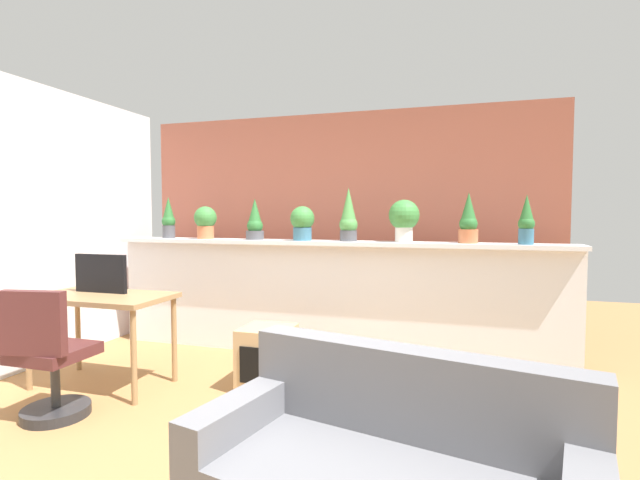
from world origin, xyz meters
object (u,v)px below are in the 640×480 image
Objects in this scene: potted_plant_0 at (169,219)px; potted_plant_1 at (205,221)px; side_cube_shelf at (267,358)px; potted_plant_7 at (526,221)px; desk at (102,305)px; potted_plant_3 at (302,222)px; tv_monitor at (101,273)px; office_chair at (49,364)px; potted_plant_4 at (348,217)px; potted_plant_2 at (255,222)px; potted_plant_5 at (404,218)px; potted_plant_6 at (468,221)px.

potted_plant_0 reaches higher than potted_plant_1.
potted_plant_7 is at bearing 24.02° from side_cube_shelf.
desk is (-0.22, -1.24, -0.67)m from potted_plant_1.
potted_plant_3 is 0.69× the size of tv_monitor.
office_chair is 1.53m from side_cube_shelf.
potted_plant_4 is 1.02× the size of side_cube_shelf.
potted_plant_0 reaches higher than potted_plant_2.
potted_plant_3 is at bearing -1.12° from potted_plant_0.
potted_plant_1 is at bearing -179.85° from potted_plant_4.
potted_plant_7 is (2.02, -0.02, 0.02)m from potted_plant_3.
potted_plant_6 reaches higher than potted_plant_5.
office_chair is (-1.64, -1.88, -0.98)m from potted_plant_4.
potted_plant_0 is 0.46m from potted_plant_1.
potted_plant_2 reaches higher than potted_plant_5.
potted_plant_1 is 0.56m from potted_plant_2.
potted_plant_5 is 2.68m from tv_monitor.
potted_plant_7 is at bearing -3.52° from potted_plant_5.
potted_plant_5 reaches higher than side_cube_shelf.
potted_plant_5 is 0.80× the size of tv_monitor.
potted_plant_4 is 2.27m from desk.
tv_monitor is at bearing 134.06° from desk.
potted_plant_2 is 0.38× the size of desk.
potted_plant_1 reaches higher than potted_plant_3.
potted_plant_4 reaches higher than side_cube_shelf.
desk is 1.21× the size of office_chair.
tv_monitor reaches higher than desk.
office_chair is (-3.19, -1.84, -0.96)m from potted_plant_7.
potted_plant_5 is 0.36× the size of desk.
potted_plant_0 is at bearing 179.95° from potted_plant_2.
potted_plant_4 is at bearing 2.60° from potted_plant_3.
potted_plant_5 is at bearing 2.72° from potted_plant_3.
potted_plant_2 is (0.56, 0.01, -0.01)m from potted_plant_1.
potted_plant_1 is at bearing 75.71° from tv_monitor.
potted_plant_6 is (1.09, 0.01, -0.03)m from potted_plant_4.
potted_plant_4 reaches higher than tv_monitor.
potted_plant_3 is 0.46m from potted_plant_4.
potted_plant_5 is at bearing 0.67° from potted_plant_2.
potted_plant_1 is 2.06m from potted_plant_5.
potted_plant_6 reaches higher than office_chair.
potted_plant_5 is 0.57m from potted_plant_6.
potted_plant_0 is 1.30× the size of potted_plant_1.
potted_plant_3 is 0.67× the size of side_cube_shelf.
potted_plant_0 is 1.32× the size of potted_plant_3.
potted_plant_7 is at bearing -5.34° from potted_plant_6.
tv_monitor is (-1.84, -1.17, -0.46)m from potted_plant_4.
office_chair is (0.12, -0.63, -0.28)m from desk.
potted_plant_4 reaches higher than potted_plant_7.
potted_plant_0 is 3.09m from potted_plant_6.
potted_plant_6 reaches higher than tv_monitor.
potted_plant_2 is 0.98× the size of potted_plant_7.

